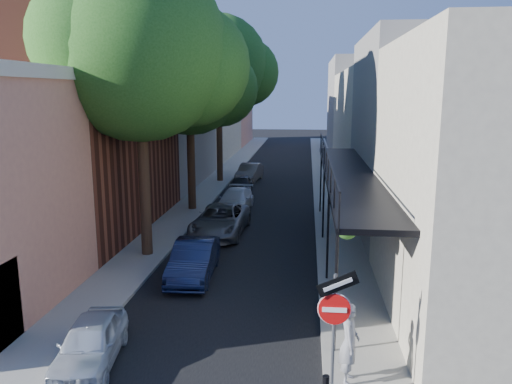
% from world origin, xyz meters
% --- Properties ---
extents(road_surface, '(6.00, 64.00, 0.01)m').
position_xyz_m(road_surface, '(0.00, 30.00, 0.01)').
color(road_surface, black).
rests_on(road_surface, ground).
extents(sidewalk_left, '(2.00, 64.00, 0.12)m').
position_xyz_m(sidewalk_left, '(-4.00, 30.00, 0.06)').
color(sidewalk_left, gray).
rests_on(sidewalk_left, ground).
extents(sidewalk_right, '(2.00, 64.00, 0.12)m').
position_xyz_m(sidewalk_right, '(4.00, 30.00, 0.06)').
color(sidewalk_right, gray).
rests_on(sidewalk_right, ground).
extents(buildings_left, '(10.10, 59.10, 12.00)m').
position_xyz_m(buildings_left, '(-9.30, 28.76, 4.94)').
color(buildings_left, tan).
rests_on(buildings_left, ground).
extents(buildings_right, '(9.80, 55.00, 10.00)m').
position_xyz_m(buildings_right, '(8.99, 29.49, 4.42)').
color(buildings_right, beige).
rests_on(buildings_right, ground).
extents(sign_post, '(0.89, 0.17, 2.99)m').
position_xyz_m(sign_post, '(3.16, 0.97, 2.04)').
color(sign_post, '#595B60').
rests_on(sign_post, ground).
extents(oak_near, '(7.48, 6.80, 11.42)m').
position_xyz_m(oak_near, '(-3.37, 10.26, 7.88)').
color(oak_near, '#342414').
rests_on(oak_near, ground).
extents(oak_mid, '(6.60, 6.00, 10.20)m').
position_xyz_m(oak_mid, '(-3.42, 18.23, 7.06)').
color(oak_mid, '#342414').
rests_on(oak_mid, ground).
extents(oak_far, '(7.70, 7.00, 11.90)m').
position_xyz_m(oak_far, '(-3.35, 27.27, 8.26)').
color(oak_far, '#342414').
rests_on(oak_far, ground).
extents(parked_car_a, '(1.77, 3.44, 1.12)m').
position_xyz_m(parked_car_a, '(-2.60, 1.95, 0.56)').
color(parked_car_a, '#B4BDC8').
rests_on(parked_car_a, ground).
extents(parked_car_b, '(1.56, 4.03, 1.31)m').
position_xyz_m(parked_car_b, '(-1.40, 7.90, 0.65)').
color(parked_car_b, '#121A39').
rests_on(parked_car_b, ground).
extents(parked_car_c, '(2.43, 4.93, 1.35)m').
position_xyz_m(parked_car_c, '(-1.40, 13.42, 0.67)').
color(parked_car_c, '#5B5D63').
rests_on(parked_car_c, ground).
extents(parked_car_d, '(1.86, 4.18, 1.19)m').
position_xyz_m(parked_car_d, '(-1.40, 18.20, 0.60)').
color(parked_car_d, silver).
rests_on(parked_car_d, ground).
extents(parked_car_e, '(1.75, 3.62, 1.19)m').
position_xyz_m(parked_car_e, '(-1.68, 22.91, 0.60)').
color(parked_car_e, black).
rests_on(parked_car_e, ground).
extents(parked_car_f, '(1.79, 4.08, 1.31)m').
position_xyz_m(parked_car_f, '(-1.68, 27.52, 0.65)').
color(parked_car_f, '#6B635B').
rests_on(parked_car_f, ground).
extents(pedestrian, '(0.50, 0.72, 1.87)m').
position_xyz_m(pedestrian, '(3.54, 1.65, 1.06)').
color(pedestrian, gray).
rests_on(pedestrian, sidewalk_right).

